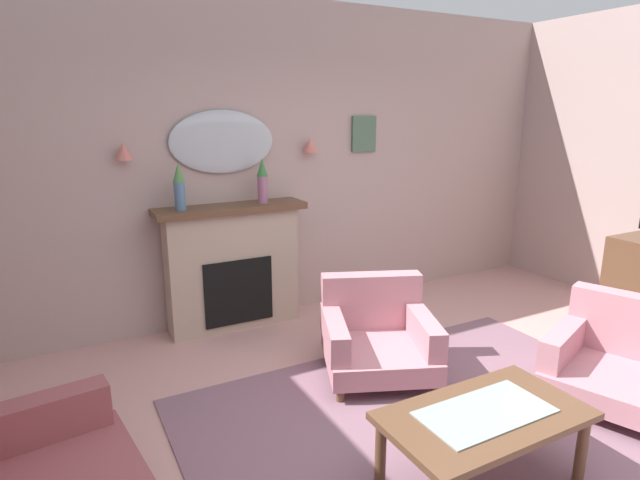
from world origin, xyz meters
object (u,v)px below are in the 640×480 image
Objects in this scene: mantel_vase_right at (262,180)px; coffee_table at (484,422)px; mantel_vase_left at (179,186)px; framed_picture at (364,134)px; armchair_beside_couch at (376,334)px; wall_sconce_left at (124,151)px; wall_sconce_right at (310,145)px; armchair_near_fireplace at (619,360)px; fireplace at (233,268)px; wall_mirror at (223,142)px.

mantel_vase_right reaches higher than coffee_table.
mantel_vase_left reaches higher than coffee_table.
framed_picture reaches higher than armchair_beside_couch.
framed_picture reaches higher than wall_sconce_left.
wall_sconce_right is at bearing 82.08° from coffee_table.
armchair_near_fireplace is at bearing 7.18° from coffee_table.
coffee_table is at bearing -70.93° from mantel_vase_left.
armchair_beside_couch is (-0.16, -1.43, -1.35)m from wall_sconce_right.
fireplace is 1.38m from wall_sconce_right.
armchair_beside_couch is at bearing -62.70° from fireplace.
coffee_table is (0.91, -2.65, -0.98)m from mantel_vase_left.
wall_mirror is 3.55m from armchair_near_fireplace.
framed_picture is at bearing 61.49° from armchair_beside_couch.
wall_sconce_left is at bearing 115.42° from coffee_table.
armchair_beside_couch is at bearing -96.36° from wall_sconce_right.
fireplace is 3.40× the size of mantel_vase_left.
armchair_beside_couch is (0.23, 1.34, -0.08)m from coffee_table.
mantel_vase_right is 2.89× the size of wall_sconce_right.
coffee_table is at bearing -97.92° from wall_sconce_right.
armchair_near_fireplace is at bearing -53.77° from wall_mirror.
wall_mirror reaches higher than wall_sconce_right.
armchair_near_fireplace is at bearing -52.25° from fireplace.
mantel_vase_right is 3.14m from armchair_near_fireplace.
coffee_table is (-1.04, -2.83, -1.37)m from framed_picture.
fireplace is 3.16m from armchair_near_fireplace.
wall_sconce_right reaches higher than mantel_vase_left.
framed_picture is (1.50, 0.15, 1.18)m from fireplace.
wall_sconce_left is (-0.40, 0.12, 0.29)m from mantel_vase_left.
framed_picture is 0.34× the size of armchair_beside_couch.
wall_sconce_left is 0.13× the size of armchair_beside_couch.
wall_mirror is (0.45, 0.17, 0.34)m from mantel_vase_left.
framed_picture is (2.35, 0.06, 0.09)m from wall_sconce_left.
mantel_vase_right is at bearing -171.47° from framed_picture.
armchair_beside_couch is at bearing 80.42° from coffee_table.
fireplace reaches higher than coffee_table.
mantel_vase_left is at bearing -16.70° from wall_sconce_left.
fireplace is at bearing 99.86° from coffee_table.
wall_mirror is at bearing 126.23° from armchair_near_fireplace.
armchair_near_fireplace is (1.93, -2.63, -1.40)m from wall_mirror.
fireplace is at bearing 127.75° from armchair_near_fireplace.
wall_sconce_left reaches higher than armchair_beside_couch.
wall_sconce_right is 0.13× the size of armchair_beside_couch.
mantel_vase_right reaches higher than armchair_near_fireplace.
armchair_beside_couch is at bearing -118.51° from framed_picture.
fireplace is at bearing -6.16° from wall_sconce_left.
wall_mirror reaches higher than wall_sconce_left.
fireplace is at bearing -174.23° from framed_picture.
wall_sconce_left is (-0.85, -0.05, -0.05)m from wall_mirror.
wall_sconce_left is at bearing -176.63° from wall_mirror.
armchair_near_fireplace is (2.78, -2.58, -1.35)m from wall_sconce_left.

